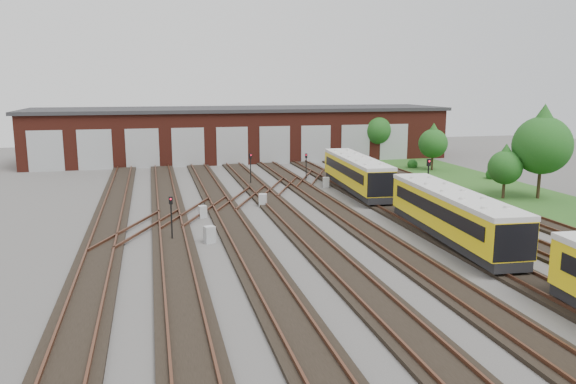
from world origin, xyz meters
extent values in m
plane|color=#423F3D|center=(0.00, 0.00, 0.00)|extent=(120.00, 120.00, 0.00)
cube|color=black|center=(-14.00, 0.00, 0.09)|extent=(2.40, 70.00, 0.18)
cube|color=brown|center=(-14.72, 0.00, 0.26)|extent=(0.10, 70.00, 0.15)
cube|color=brown|center=(-13.28, 0.00, 0.26)|extent=(0.10, 70.00, 0.15)
cube|color=black|center=(-10.00, 0.00, 0.09)|extent=(2.40, 70.00, 0.18)
cube|color=brown|center=(-10.72, 0.00, 0.26)|extent=(0.10, 70.00, 0.15)
cube|color=brown|center=(-9.28, 0.00, 0.26)|extent=(0.10, 70.00, 0.15)
cube|color=black|center=(-6.00, 0.00, 0.09)|extent=(2.40, 70.00, 0.18)
cube|color=brown|center=(-6.72, 0.00, 0.26)|extent=(0.10, 70.00, 0.15)
cube|color=brown|center=(-5.28, 0.00, 0.26)|extent=(0.10, 70.00, 0.15)
cube|color=black|center=(-2.00, 0.00, 0.09)|extent=(2.40, 70.00, 0.18)
cube|color=brown|center=(-2.72, 0.00, 0.26)|extent=(0.10, 70.00, 0.15)
cube|color=brown|center=(-1.28, 0.00, 0.26)|extent=(0.10, 70.00, 0.15)
cube|color=black|center=(2.00, 0.00, 0.09)|extent=(2.40, 70.00, 0.18)
cube|color=brown|center=(1.28, 0.00, 0.26)|extent=(0.10, 70.00, 0.15)
cube|color=brown|center=(2.72, 0.00, 0.26)|extent=(0.10, 70.00, 0.15)
cube|color=black|center=(6.00, 0.00, 0.09)|extent=(2.40, 70.00, 0.18)
cube|color=brown|center=(5.28, 0.00, 0.26)|extent=(0.10, 70.00, 0.15)
cube|color=brown|center=(6.72, 0.00, 0.26)|extent=(0.10, 70.00, 0.15)
cube|color=black|center=(10.00, 0.00, 0.09)|extent=(2.40, 70.00, 0.18)
cube|color=brown|center=(9.28, 0.00, 0.26)|extent=(0.10, 70.00, 0.15)
cube|color=brown|center=(10.72, 0.00, 0.26)|extent=(0.10, 70.00, 0.15)
cube|color=black|center=(14.00, 0.00, 0.09)|extent=(2.40, 70.00, 0.18)
cube|color=brown|center=(13.28, 0.00, 0.26)|extent=(0.10, 70.00, 0.15)
cube|color=brown|center=(14.72, 0.00, 0.26)|extent=(0.10, 70.00, 0.15)
cube|color=brown|center=(-8.00, 10.00, 0.26)|extent=(5.40, 9.62, 0.15)
cube|color=brown|center=(-4.00, 14.00, 0.26)|extent=(5.40, 9.62, 0.15)
cube|color=brown|center=(0.00, 18.00, 0.26)|extent=(5.40, 9.62, 0.15)
cube|color=brown|center=(-12.00, 6.00, 0.26)|extent=(5.40, 9.62, 0.15)
cube|color=brown|center=(4.00, 22.00, 0.26)|extent=(5.40, 9.62, 0.15)
cube|color=#511D14|center=(0.00, 40.00, 3.00)|extent=(50.00, 12.00, 6.00)
cube|color=#29292B|center=(0.00, 40.00, 6.15)|extent=(51.00, 12.50, 0.40)
cube|color=#A6A9AC|center=(-22.00, 33.98, 2.20)|extent=(3.60, 0.12, 4.40)
cube|color=#A6A9AC|center=(-17.00, 33.98, 2.20)|extent=(3.60, 0.12, 4.40)
cube|color=#A6A9AC|center=(-12.00, 33.98, 2.20)|extent=(3.60, 0.12, 4.40)
cube|color=#A6A9AC|center=(-7.00, 33.98, 2.20)|extent=(3.60, 0.12, 4.40)
cube|color=#A6A9AC|center=(-2.00, 33.98, 2.20)|extent=(3.60, 0.12, 4.40)
cube|color=#A6A9AC|center=(3.00, 33.98, 2.20)|extent=(3.60, 0.12, 4.40)
cube|color=#A6A9AC|center=(8.00, 33.98, 2.20)|extent=(3.60, 0.12, 4.40)
cube|color=#A6A9AC|center=(13.00, 33.98, 2.20)|extent=(3.60, 0.12, 4.40)
cube|color=#A6A9AC|center=(18.00, 33.98, 2.20)|extent=(3.60, 0.12, 4.40)
cube|color=#264918|center=(19.00, 10.00, 0.03)|extent=(8.00, 55.00, 0.05)
cube|color=black|center=(6.00, -0.96, 0.60)|extent=(2.93, 13.41, 0.53)
cube|color=yellow|center=(6.00, -0.96, 1.84)|extent=(3.20, 13.43, 1.95)
cube|color=silver|center=(6.00, -0.96, 2.95)|extent=(3.29, 13.44, 0.27)
cube|color=black|center=(4.83, -0.88, 2.06)|extent=(0.84, 11.69, 0.75)
cube|color=black|center=(7.17, -1.04, 2.06)|extent=(0.84, 11.69, 0.75)
cube|color=black|center=(6.00, 15.04, 0.60)|extent=(2.93, 13.41, 0.53)
cube|color=yellow|center=(6.00, 15.04, 1.84)|extent=(3.20, 13.43, 1.95)
cube|color=silver|center=(6.00, 15.04, 2.95)|extent=(3.29, 13.44, 0.27)
cube|color=black|center=(4.83, 15.12, 2.06)|extent=(0.84, 11.69, 0.75)
cube|color=black|center=(7.17, 14.96, 2.06)|extent=(0.84, 11.69, 0.75)
cylinder|color=black|center=(-10.04, 3.11, 1.14)|extent=(0.09, 0.09, 2.27)
cube|color=black|center=(-10.04, 3.11, 2.50)|extent=(0.23, 0.15, 0.45)
sphere|color=red|center=(-10.04, 3.02, 2.59)|extent=(0.11, 0.11, 0.11)
cylinder|color=black|center=(-2.16, 20.94, 1.22)|extent=(0.09, 0.09, 2.45)
cube|color=black|center=(-2.16, 20.94, 2.68)|extent=(0.27, 0.21, 0.47)
sphere|color=red|center=(-2.16, 20.84, 2.77)|extent=(0.11, 0.11, 0.11)
cylinder|color=black|center=(3.54, 22.22, 1.08)|extent=(0.09, 0.09, 2.16)
cube|color=black|center=(3.54, 22.22, 2.38)|extent=(0.25, 0.21, 0.44)
sphere|color=red|center=(3.54, 22.14, 2.47)|extent=(0.10, 0.10, 0.10)
cylinder|color=black|center=(9.19, 8.18, 1.58)|extent=(0.11, 0.11, 3.16)
cube|color=black|center=(9.19, 8.18, 3.43)|extent=(0.28, 0.17, 0.54)
sphere|color=red|center=(9.19, 8.07, 3.54)|extent=(0.13, 0.13, 0.13)
cube|color=#A8ABAD|center=(-7.91, 2.26, 0.51)|extent=(0.73, 0.67, 1.01)
cube|color=#A8ABAD|center=(-7.73, 8.68, 0.44)|extent=(0.60, 0.53, 0.87)
cube|color=#A8ABAD|center=(-2.91, 11.33, 0.49)|extent=(0.70, 0.64, 0.98)
cube|color=#A8ABAD|center=(4.21, 17.88, 0.47)|extent=(0.64, 0.57, 0.94)
cube|color=#A8ABAD|center=(6.96, 14.05, 0.47)|extent=(0.60, 0.51, 0.93)
cylinder|color=#342517|center=(16.00, 35.00, 0.99)|extent=(0.23, 0.23, 1.97)
sphere|color=#154914|center=(16.00, 35.00, 3.62)|extent=(3.84, 3.84, 3.84)
cone|color=#154914|center=(16.00, 35.00, 4.99)|extent=(3.29, 3.29, 2.74)
cylinder|color=#342517|center=(18.45, 24.90, 0.80)|extent=(0.22, 0.22, 1.60)
sphere|color=#154914|center=(18.45, 24.90, 2.93)|extent=(3.11, 3.11, 3.11)
cone|color=#154914|center=(18.45, 24.90, 4.04)|extent=(2.67, 2.67, 2.22)
cylinder|color=#342517|center=(19.48, 8.89, 1.20)|extent=(0.27, 0.27, 2.39)
sphere|color=#154914|center=(19.48, 8.89, 4.38)|extent=(4.65, 4.65, 4.65)
cone|color=#154914|center=(19.48, 8.89, 6.05)|extent=(3.99, 3.99, 3.32)
cylinder|color=#342517|center=(16.75, 9.60, 0.71)|extent=(0.24, 0.24, 1.41)
sphere|color=#154914|center=(16.75, 9.60, 2.59)|extent=(2.74, 2.74, 2.74)
cone|color=#154914|center=(16.75, 9.60, 3.56)|extent=(2.35, 2.35, 1.96)
sphere|color=#154914|center=(17.30, 27.24, 0.57)|extent=(1.14, 1.14, 1.14)
sphere|color=#154914|center=(21.55, 18.30, 0.68)|extent=(1.36, 1.36, 1.36)
camera|label=1|loc=(-10.98, -29.88, 9.23)|focal=35.00mm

